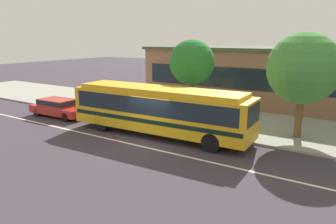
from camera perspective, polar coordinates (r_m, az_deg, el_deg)
name	(u,v)px	position (r m, az deg, el deg)	size (l,w,h in m)	color
ground_plane	(148,142)	(17.64, -3.58, -5.45)	(120.00, 120.00, 0.00)	#3C333E
sidewalk_slab	(203,116)	(23.16, 6.30, -0.80)	(60.00, 8.00, 0.12)	gray
lane_stripe_center	(140,146)	(17.04, -5.18, -6.15)	(56.00, 0.16, 0.01)	silver
transit_bus	(159,108)	(18.37, -1.59, 0.73)	(11.21, 2.90, 2.87)	gold
sedan_behind_bus	(59,107)	(24.52, -19.26, 0.91)	(4.67, 1.98, 1.29)	#B32B24
pedestrian_waiting_near_sign	(255,122)	(18.11, 15.45, -1.78)	(0.48, 0.48, 1.69)	#173449
pedestrian_walking_along_curb	(157,109)	(20.69, -1.99, 0.53)	(0.34, 0.34, 1.67)	#2A3953
bus_stop_sign	(226,108)	(18.58, 10.52, 0.66)	(0.16, 0.43, 2.41)	gray
street_tree_near_stop	(192,63)	(21.69, 4.34, 8.91)	(3.09, 3.09, 5.47)	brown
street_tree_mid_block	(303,69)	(18.83, 23.38, 7.23)	(3.94, 3.94, 5.89)	brown
station_building	(262,76)	(28.75, 16.67, 6.33)	(20.05, 7.95, 4.91)	#8C5F4B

